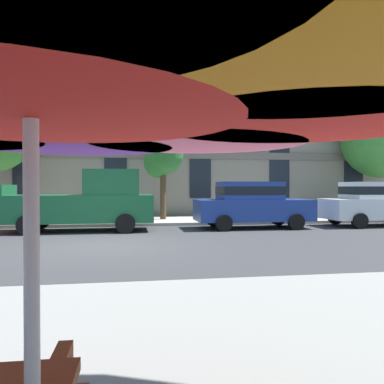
{
  "coord_description": "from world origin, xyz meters",
  "views": [
    {
      "loc": [
        0.71,
        -10.55,
        1.6
      ],
      "look_at": [
        2.92,
        3.2,
        1.4
      ],
      "focal_mm": 36.16,
      "sensor_mm": 36.0,
      "label": 1
    }
  ],
  "objects_px": {
    "pickup_green": "(88,202)",
    "sedan_blue": "(252,203)",
    "patio_umbrella": "(30,53)",
    "sedan_white": "(377,202)",
    "street_tree_middle": "(163,158)"
  },
  "relations": [
    {
      "from": "pickup_green",
      "to": "patio_umbrella",
      "type": "bearing_deg",
      "value": -84.89
    },
    {
      "from": "sedan_blue",
      "to": "patio_umbrella",
      "type": "xyz_separation_m",
      "value": [
        -4.98,
        -12.7,
        1.16
      ]
    },
    {
      "from": "street_tree_middle",
      "to": "patio_umbrella",
      "type": "bearing_deg",
      "value": -96.52
    },
    {
      "from": "pickup_green",
      "to": "patio_umbrella",
      "type": "relative_size",
      "value": 1.45
    },
    {
      "from": "pickup_green",
      "to": "patio_umbrella",
      "type": "distance_m",
      "value": 12.8
    },
    {
      "from": "sedan_blue",
      "to": "patio_umbrella",
      "type": "distance_m",
      "value": 13.69
    },
    {
      "from": "pickup_green",
      "to": "street_tree_middle",
      "type": "relative_size",
      "value": 1.29
    },
    {
      "from": "sedan_white",
      "to": "pickup_green",
      "type": "bearing_deg",
      "value": 180.0
    },
    {
      "from": "sedan_blue",
      "to": "street_tree_middle",
      "type": "distance_m",
      "value": 5.0
    },
    {
      "from": "sedan_white",
      "to": "street_tree_middle",
      "type": "bearing_deg",
      "value": 158.26
    },
    {
      "from": "pickup_green",
      "to": "sedan_blue",
      "type": "relative_size",
      "value": 1.16
    },
    {
      "from": "pickup_green",
      "to": "sedan_blue",
      "type": "height_order",
      "value": "pickup_green"
    },
    {
      "from": "pickup_green",
      "to": "patio_umbrella",
      "type": "xyz_separation_m",
      "value": [
        1.13,
        -12.7,
        1.08
      ]
    },
    {
      "from": "sedan_blue",
      "to": "patio_umbrella",
      "type": "relative_size",
      "value": 1.25
    },
    {
      "from": "street_tree_middle",
      "to": "pickup_green",
      "type": "bearing_deg",
      "value": -131.51
    }
  ]
}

